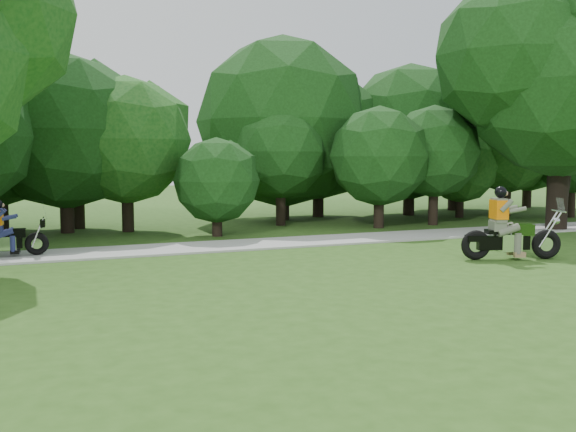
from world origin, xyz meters
TOP-DOWN VIEW (x-y plane):
  - ground at (0.00, 0.00)m, footprint 100.00×100.00m
  - walkway at (0.00, 8.00)m, footprint 60.00×2.20m
  - tree_line at (-0.14, 14.87)m, footprint 39.89×11.86m
  - big_tree_east at (10.46, 7.87)m, footprint 9.07×6.89m
  - chopper_motorcycle at (4.03, 2.82)m, footprint 2.67×1.27m
  - touring_motorcycle at (-8.21, 8.09)m, footprint 2.00×0.66m

SIDE VIEW (x-z plane):
  - ground at x=0.00m, z-range 0.00..0.00m
  - walkway at x=0.00m, z-range 0.00..0.06m
  - touring_motorcycle at x=-8.21m, z-range -0.15..1.37m
  - chopper_motorcycle at x=4.03m, z-range -0.26..1.69m
  - tree_line at x=-0.14m, z-range -0.30..7.57m
  - big_tree_east at x=10.46m, z-range 0.80..11.26m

